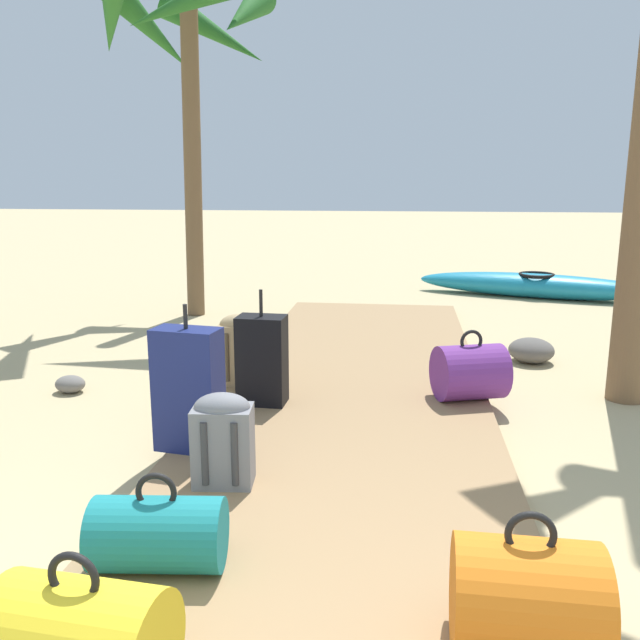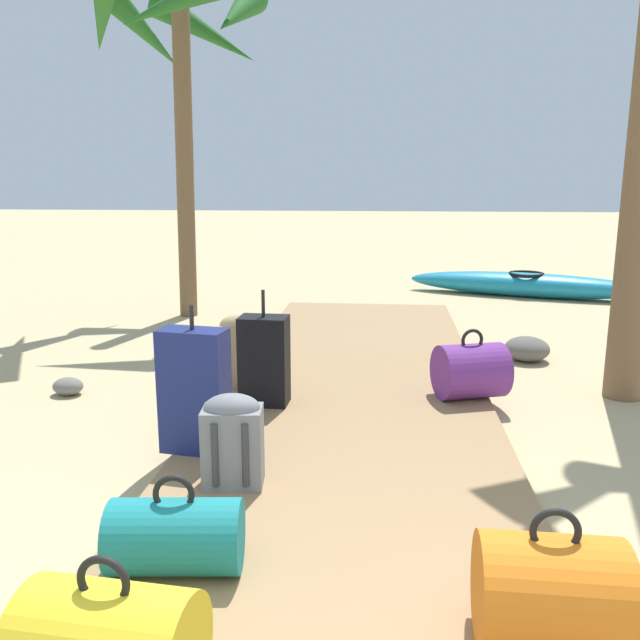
{
  "view_description": "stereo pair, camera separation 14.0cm",
  "coord_description": "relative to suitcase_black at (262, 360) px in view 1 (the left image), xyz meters",
  "views": [
    {
      "loc": [
        0.34,
        -0.99,
        1.61
      ],
      "look_at": [
        -0.28,
        3.91,
        0.55
      ],
      "focal_mm": 37.04,
      "sensor_mm": 36.0,
      "label": 1
    },
    {
      "loc": [
        0.2,
        -1.01,
        1.61
      ],
      "look_at": [
        -0.28,
        3.91,
        0.55
      ],
      "focal_mm": 37.04,
      "sensor_mm": 36.0,
      "label": 2
    }
  ],
  "objects": [
    {
      "name": "backpack_grey",
      "position": [
        0.07,
        -1.25,
        -0.06
      ],
      "size": [
        0.32,
        0.24,
        0.48
      ],
      "color": "slate",
      "rests_on": "boardwalk"
    },
    {
      "name": "suitcase_black",
      "position": [
        0.0,
        0.0,
        0.0
      ],
      "size": [
        0.34,
        0.24,
        0.8
      ],
      "color": "black",
      "rests_on": "boardwalk"
    },
    {
      "name": "suitcase_navy",
      "position": [
        -0.25,
        -0.84,
        0.05
      ],
      "size": [
        0.4,
        0.25,
        0.85
      ],
      "color": "navy",
      "rests_on": "boardwalk"
    },
    {
      "name": "duffel_bag_teal",
      "position": [
        0.01,
        -2.01,
        -0.16
      ],
      "size": [
        0.55,
        0.35,
        0.41
      ],
      "color": "#197A7F",
      "rests_on": "boardwalk"
    },
    {
      "name": "duffel_bag_orange",
      "position": [
        1.37,
        -2.33,
        -0.11
      ],
      "size": [
        0.48,
        0.41,
        0.51
      ],
      "color": "orange",
      "rests_on": "boardwalk"
    },
    {
      "name": "ground_plane",
      "position": [
        0.6,
        -0.46,
        -0.39
      ],
      "size": [
        60.0,
        60.0,
        0.0
      ],
      "primitive_type": "plane",
      "color": "tan"
    },
    {
      "name": "palm_tree_far_left",
      "position": [
        -1.58,
        3.36,
        2.76
      ],
      "size": [
        2.17,
        2.18,
        3.88
      ],
      "color": "brown",
      "rests_on": "ground"
    },
    {
      "name": "kayak",
      "position": [
        2.78,
        5.0,
        -0.22
      ],
      "size": [
        3.28,
        1.45,
        0.34
      ],
      "color": "teal",
      "rests_on": "ground"
    },
    {
      "name": "rock_left_far",
      "position": [
        -1.57,
        0.27,
        -0.32
      ],
      "size": [
        0.27,
        0.24,
        0.13
      ],
      "primitive_type": "ellipsoid",
      "rotation": [
        0.0,
        0.0,
        1.37
      ],
      "color": "slate",
      "rests_on": "ground"
    },
    {
      "name": "boardwalk",
      "position": [
        0.6,
        0.25,
        -0.35
      ],
      "size": [
        1.94,
        7.11,
        0.08
      ],
      "primitive_type": "cube",
      "color": "#9E7A51",
      "rests_on": "ground"
    },
    {
      "name": "duffel_bag_purple",
      "position": [
        1.44,
        0.27,
        -0.11
      ],
      "size": [
        0.56,
        0.51,
        0.5
      ],
      "color": "#6B2D84",
      "rests_on": "boardwalk"
    },
    {
      "name": "backpack_tan",
      "position": [
        -0.26,
        0.41,
        -0.03
      ],
      "size": [
        0.33,
        0.22,
        0.54
      ],
      "color": "tan",
      "rests_on": "boardwalk"
    },
    {
      "name": "rock_right_near",
      "position": [
        2.11,
        1.6,
        -0.28
      ],
      "size": [
        0.47,
        0.47,
        0.22
      ],
      "primitive_type": "ellipsoid",
      "rotation": [
        0.0,
        0.0,
        2.96
      ],
      "color": "#5B5651",
      "rests_on": "ground"
    }
  ]
}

